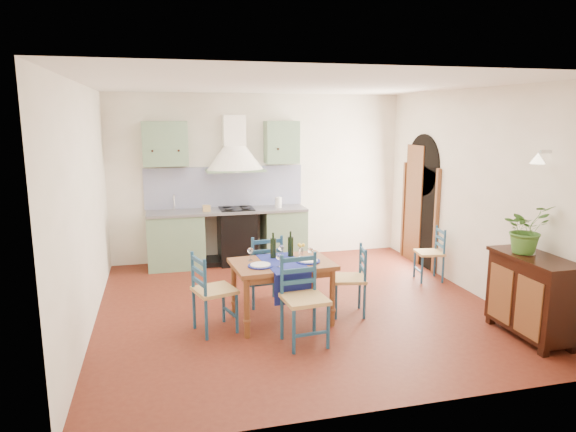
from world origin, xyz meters
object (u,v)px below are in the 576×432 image
at_px(sideboard, 532,294).
at_px(potted_plant, 526,229).
at_px(dining_table, 282,269).
at_px(chair_near, 304,299).

distance_m(sideboard, potted_plant, 0.72).
distance_m(dining_table, chair_near, 0.65).
height_order(sideboard, potted_plant, potted_plant).
bearing_deg(potted_plant, chair_near, 172.29).
bearing_deg(sideboard, potted_plant, 101.42).
xyz_separation_m(dining_table, sideboard, (2.57, -1.11, -0.15)).
bearing_deg(potted_plant, dining_table, 159.30).
distance_m(chair_near, sideboard, 2.53).
relative_size(dining_table, chair_near, 1.26).
xyz_separation_m(chair_near, potted_plant, (2.45, -0.33, 0.71)).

